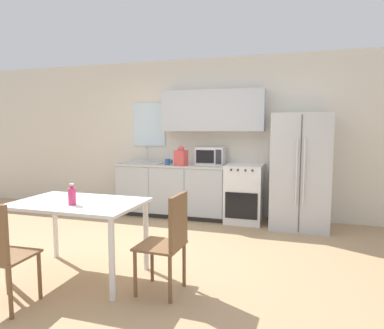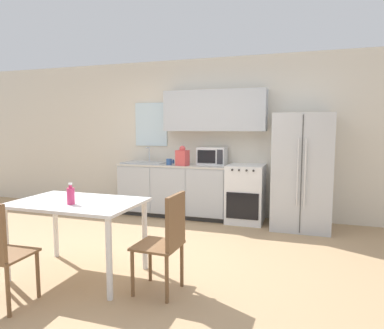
{
  "view_description": "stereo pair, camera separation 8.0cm",
  "coord_description": "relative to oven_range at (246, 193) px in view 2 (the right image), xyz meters",
  "views": [
    {
      "loc": [
        1.57,
        -3.62,
        1.52
      ],
      "look_at": [
        0.29,
        0.54,
        1.05
      ],
      "focal_mm": 32.0,
      "sensor_mm": 36.0,
      "label": 1
    },
    {
      "loc": [
        1.64,
        -3.59,
        1.52
      ],
      "look_at": [
        0.29,
        0.54,
        1.05
      ],
      "focal_mm": 32.0,
      "sensor_mm": 36.0,
      "label": 2
    }
  ],
  "objects": [
    {
      "name": "dining_table",
      "position": [
        -1.3,
        -2.57,
        0.21
      ],
      "size": [
        1.28,
        0.83,
        0.78
      ],
      "color": "white",
      "rests_on": "ground_plane"
    },
    {
      "name": "dining_chair_side",
      "position": [
        -0.29,
        -2.64,
        0.07
      ],
      "size": [
        0.42,
        0.42,
        0.93
      ],
      "rotation": [
        0.0,
        0.0,
        1.53
      ],
      "color": "brown",
      "rests_on": "ground_plane"
    },
    {
      "name": "kitchen_sink",
      "position": [
        -1.8,
        0.02,
        0.45
      ],
      "size": [
        0.74,
        0.46,
        0.28
      ],
      "color": "#B7BABC",
      "rests_on": "kitchen_counter"
    },
    {
      "name": "kitchen_counter",
      "position": [
        -1.24,
        0.01,
        -0.01
      ],
      "size": [
        1.91,
        0.62,
        0.9
      ],
      "color": "#333333",
      "rests_on": "ground_plane"
    },
    {
      "name": "wall_back",
      "position": [
        -0.75,
        0.31,
        0.96
      ],
      "size": [
        12.0,
        0.38,
        2.7
      ],
      "color": "beige",
      "rests_on": "ground_plane"
    },
    {
      "name": "oven_range",
      "position": [
        0.0,
        0.0,
        0.0
      ],
      "size": [
        0.58,
        0.64,
        0.93
      ],
      "color": "white",
      "rests_on": "ground_plane"
    },
    {
      "name": "coffee_mug",
      "position": [
        -1.28,
        -0.11,
        0.49
      ],
      "size": [
        0.13,
        0.1,
        0.1
      ],
      "color": "#335999",
      "rests_on": "kitchen_counter"
    },
    {
      "name": "microwave",
      "position": [
        -0.6,
        0.12,
        0.58
      ],
      "size": [
        0.47,
        0.32,
        0.3
      ],
      "color": "silver",
      "rests_on": "kitchen_counter"
    },
    {
      "name": "refrigerator",
      "position": [
        0.85,
        -0.07,
        0.4
      ],
      "size": [
        0.85,
        0.81,
        1.73
      ],
      "color": "silver",
      "rests_on": "ground_plane"
    },
    {
      "name": "ground_plane",
      "position": [
        -0.78,
        -1.84,
        -0.46
      ],
      "size": [
        12.0,
        12.0,
        0.0
      ],
      "primitive_type": "plane",
      "color": "tan"
    },
    {
      "name": "grocery_bag_0",
      "position": [
        -1.02,
        -0.17,
        0.58
      ],
      "size": [
        0.21,
        0.19,
        0.33
      ],
      "rotation": [
        0.0,
        0.0,
        -0.21
      ],
      "color": "#D14C4C",
      "rests_on": "kitchen_counter"
    },
    {
      "name": "drink_bottle",
      "position": [
        -1.27,
        -2.7,
        0.4
      ],
      "size": [
        0.07,
        0.07,
        0.21
      ],
      "color": "#DB386B",
      "rests_on": "dining_table"
    }
  ]
}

